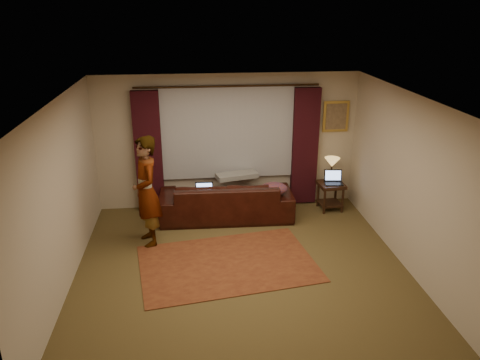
% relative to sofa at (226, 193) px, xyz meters
% --- Properties ---
extents(floor, '(5.00, 5.00, 0.01)m').
position_rel_sofa_xyz_m(floor, '(0.09, -1.88, -0.50)').
color(floor, brown).
rests_on(floor, ground).
extents(ceiling, '(5.00, 5.00, 0.02)m').
position_rel_sofa_xyz_m(ceiling, '(0.09, -1.88, 2.10)').
color(ceiling, silver).
rests_on(ceiling, ground).
extents(wall_back, '(5.00, 0.02, 2.60)m').
position_rel_sofa_xyz_m(wall_back, '(0.09, 0.62, 0.80)').
color(wall_back, '#BFAF97').
rests_on(wall_back, ground).
extents(wall_front, '(5.00, 0.02, 2.60)m').
position_rel_sofa_xyz_m(wall_front, '(0.09, -4.38, 0.80)').
color(wall_front, '#BFAF97').
rests_on(wall_front, ground).
extents(wall_left, '(0.02, 5.00, 2.60)m').
position_rel_sofa_xyz_m(wall_left, '(-2.41, -1.88, 0.80)').
color(wall_left, '#BFAF97').
rests_on(wall_left, ground).
extents(wall_right, '(0.02, 5.00, 2.60)m').
position_rel_sofa_xyz_m(wall_right, '(2.59, -1.88, 0.80)').
color(wall_right, '#BFAF97').
rests_on(wall_right, ground).
extents(sheer_curtain, '(2.50, 0.05, 1.80)m').
position_rel_sofa_xyz_m(sheer_curtain, '(0.09, 0.56, 1.00)').
color(sheer_curtain, '#A1A1A9').
rests_on(sheer_curtain, wall_back).
extents(drape_left, '(0.50, 0.14, 2.30)m').
position_rel_sofa_xyz_m(drape_left, '(-1.41, 0.51, 0.68)').
color(drape_left, black).
rests_on(drape_left, floor).
extents(drape_right, '(0.50, 0.14, 2.30)m').
position_rel_sofa_xyz_m(drape_right, '(1.59, 0.51, 0.68)').
color(drape_right, black).
rests_on(drape_right, floor).
extents(curtain_rod, '(0.04, 0.04, 3.40)m').
position_rel_sofa_xyz_m(curtain_rod, '(0.09, 0.51, 1.88)').
color(curtain_rod, black).
rests_on(curtain_rod, wall_back).
extents(picture_frame, '(0.50, 0.04, 0.60)m').
position_rel_sofa_xyz_m(picture_frame, '(2.19, 0.59, 1.25)').
color(picture_frame, gold).
rests_on(picture_frame, wall_back).
extents(sofa, '(2.49, 1.13, 0.99)m').
position_rel_sofa_xyz_m(sofa, '(0.00, 0.00, 0.00)').
color(sofa, black).
rests_on(sofa, floor).
extents(throw_blanket, '(0.82, 0.48, 0.09)m').
position_rel_sofa_xyz_m(throw_blanket, '(0.23, 0.29, 0.49)').
color(throw_blanket, gray).
rests_on(throw_blanket, sofa).
extents(clothing_pile, '(0.61, 0.54, 0.22)m').
position_rel_sofa_xyz_m(clothing_pile, '(0.86, -0.18, 0.11)').
color(clothing_pile, brown).
rests_on(clothing_pile, sofa).
extents(laptop_sofa, '(0.34, 0.37, 0.23)m').
position_rel_sofa_xyz_m(laptop_sofa, '(-0.41, -0.16, 0.12)').
color(laptop_sofa, black).
rests_on(laptop_sofa, sofa).
extents(area_rug, '(2.90, 2.16, 0.01)m').
position_rel_sofa_xyz_m(area_rug, '(-0.12, -1.69, -0.49)').
color(area_rug, brown).
rests_on(area_rug, floor).
extents(end_table, '(0.51, 0.51, 0.55)m').
position_rel_sofa_xyz_m(end_table, '(2.05, 0.14, -0.22)').
color(end_table, black).
rests_on(end_table, floor).
extents(tiffany_lamp, '(0.35, 0.35, 0.47)m').
position_rel_sofa_xyz_m(tiffany_lamp, '(2.07, 0.27, 0.29)').
color(tiffany_lamp, olive).
rests_on(tiffany_lamp, end_table).
extents(laptop_table, '(0.38, 0.40, 0.25)m').
position_rel_sofa_xyz_m(laptop_table, '(2.08, 0.10, 0.17)').
color(laptop_table, black).
rests_on(laptop_table, end_table).
extents(person, '(0.69, 0.69, 1.86)m').
position_rel_sofa_xyz_m(person, '(-1.36, -0.85, 0.43)').
color(person, gray).
rests_on(person, floor).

